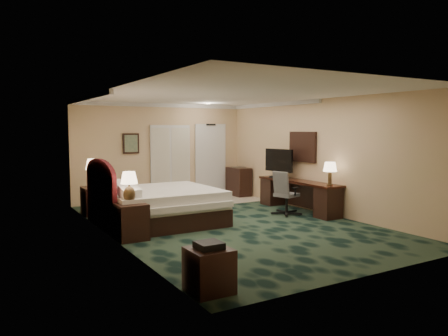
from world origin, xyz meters
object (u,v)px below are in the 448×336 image
bed (160,206)px  side_table (209,270)px  tv (279,163)px  desk_chair (287,193)px  nightstand_near (131,221)px  lamp_far (93,173)px  desk (298,196)px  nightstand_far (94,201)px  lamp_near (129,188)px  bed_bench (200,207)px  minibar (239,182)px

bed → side_table: 4.07m
tv → desk_chair: (-0.51, -0.98, -0.60)m
nightstand_near → lamp_far: lamp_far is taller
desk → desk_chair: bearing=-156.0°
nightstand_near → nightstand_far: nightstand_near is taller
nightstand_near → lamp_near: 0.61m
side_table → tv: size_ratio=0.57×
bed_bench → minibar: minibar is taller
desk → minibar: bearing=89.5°
nightstand_near → desk: 4.47m
side_table → desk_chair: (3.87, 3.36, 0.24)m
desk → desk_chair: 0.62m
nightstand_far → lamp_far: 0.65m
side_table → minibar: 7.78m
nightstand_far → minibar: minibar is taller
tv → bed: bearing=-179.6°
lamp_far → minibar: bearing=9.9°
minibar → nightstand_near: bearing=-142.7°
desk_chair → nightstand_near: bearing=170.8°
nightstand_near → desk_chair: size_ratio=0.64×
desk → nightstand_near: bearing=-171.9°
nightstand_near → bed_bench: (2.07, 1.31, -0.12)m
nightstand_near → lamp_far: 2.69m
desk → desk_chair: size_ratio=2.51×
nightstand_far → desk: desk is taller
desk → bed: bearing=174.2°
nightstand_far → nightstand_near: bearing=-90.0°
lamp_far → desk_chair: lamp_far is taller
lamp_near → lamp_far: lamp_far is taller
bed_bench → minibar: 3.17m
lamp_near → tv: (4.38, 1.33, 0.17)m
lamp_near → lamp_far: size_ratio=0.88×
bed_bench → desk: (2.35, -0.69, 0.16)m
lamp_near → desk_chair: 3.91m
tv → lamp_near: bearing=-169.0°
lamp_far → bed: bearing=-59.1°
nightstand_far → minibar: (4.45, 0.76, 0.10)m
bed → lamp_far: size_ratio=3.49×
nightstand_far → bed_bench: 2.46m
lamp_far → tv: tv is taller
bed_bench → desk: 2.46m
nightstand_far → desk: 4.86m
bed → bed_bench: bed is taller
bed → nightstand_near: bed is taller
tv → desk_chair: size_ratio=0.93×
nightstand_far → tv: size_ratio=0.68×
bed → lamp_far: bearing=120.9°
bed_bench → lamp_near: bearing=-131.5°
bed_bench → minibar: (2.38, 2.08, 0.21)m
bed_bench → desk_chair: desk_chair is taller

